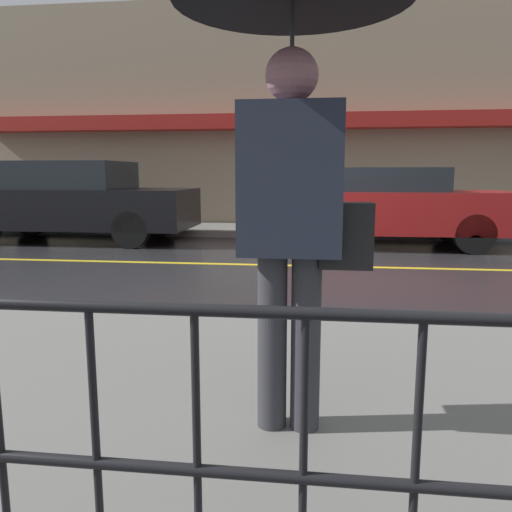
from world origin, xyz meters
name	(u,v)px	position (x,y,z in m)	size (l,w,h in m)	color
ground_plane	(304,266)	(0.00, 0.00, 0.00)	(80.00, 80.00, 0.00)	#262628
sidewalk_near	(282,408)	(0.00, -4.77, 0.07)	(28.00, 3.16, 0.14)	slate
sidewalk_far	(309,231)	(0.00, 4.16, 0.07)	(28.00, 1.93, 0.14)	slate
lane_marking	(304,266)	(0.00, 0.00, 0.00)	(25.20, 0.12, 0.01)	gold
building_storefront	(312,116)	(0.00, 5.25, 2.75)	(28.00, 0.85, 5.53)	gray
railing_foreground	(249,421)	(0.00, -6.10, 0.69)	(12.00, 0.04, 0.88)	black
pedestrian	(293,64)	(0.06, -5.09, 1.83)	(1.04, 1.04, 2.18)	#333338
car_black	(73,201)	(-4.76, 2.26, 0.82)	(4.78, 1.88, 1.61)	black
car_red	(384,206)	(1.43, 2.26, 0.77)	(4.49, 1.77, 1.47)	maroon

